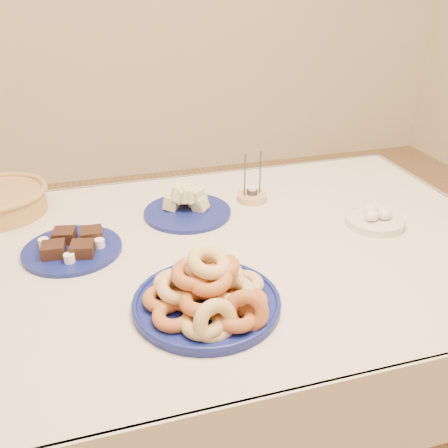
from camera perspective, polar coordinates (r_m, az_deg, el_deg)
The scene contains 7 objects.
ground at distance 1.90m, azimuth -0.46°, elevation -22.61°, with size 5.00×5.00×0.00m, color olive.
dining_table at distance 1.46m, azimuth -0.56°, elevation -6.28°, with size 1.71×1.11×0.75m.
donut_platter at distance 1.15m, azimuth -1.85°, elevation -7.97°, with size 0.36×0.36×0.16m.
melon_plate at distance 1.59m, azimuth -4.22°, elevation 2.13°, with size 0.36×0.36×0.10m.
brownie_plate at distance 1.44m, azimuth -16.91°, elevation -2.54°, with size 0.30×0.30×0.05m.
candle_holder at distance 1.69m, azimuth 3.22°, elevation 3.23°, with size 0.12×0.12×0.17m.
egg_bowl at distance 1.59m, azimuth 16.87°, elevation 0.52°, with size 0.21×0.21×0.06m.
Camera 1 is at (-0.33, -1.17, 1.46)m, focal length 40.00 mm.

